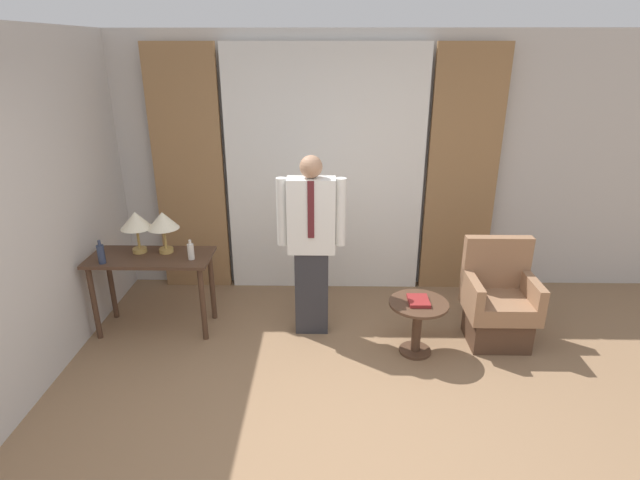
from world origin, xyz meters
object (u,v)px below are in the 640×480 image
armchair (498,305)px  bottle_near_edge (191,251)px  desk (152,269)px  table_lamp_right (163,222)px  table_lamp_left (136,222)px  person (311,240)px  side_table (417,318)px  book (419,301)px  bottle_by_lamp (101,254)px

armchair → bottle_near_edge: bearing=178.2°
desk → table_lamp_right: bearing=35.9°
table_lamp_left → table_lamp_right: 0.25m
person → bottle_near_edge: bearing=-177.3°
table_lamp_right → side_table: bearing=-11.4°
bottle_near_edge → person: (1.08, 0.05, 0.09)m
side_table → armchair: bearing=16.0°
bottle_near_edge → side_table: bottle_near_edge is taller
table_lamp_left → person: (1.60, -0.10, -0.13)m
bottle_near_edge → book: (2.00, -0.31, -0.31)m
desk → armchair: (3.16, -0.15, -0.27)m
desk → side_table: desk is taller
desk → side_table: bearing=-8.8°
table_lamp_left → table_lamp_right: size_ratio=1.00×
table_lamp_left → bottle_by_lamp: size_ratio=1.81×
side_table → book: 0.17m
bottle_near_edge → side_table: (2.00, -0.31, -0.49)m
desk → book: desk is taller
desk → book: bearing=-8.8°
book → table_lamp_left: bearing=169.6°
bottle_near_edge → side_table: size_ratio=0.36×
bottle_by_lamp → side_table: bottle_by_lamp is taller
bottle_by_lamp → book: 2.79m
armchair → table_lamp_right: bearing=175.4°
desk → bottle_near_edge: (0.40, -0.07, 0.20)m
desk → bottle_near_edge: 0.45m
table_lamp_right → bottle_by_lamp: size_ratio=1.81×
side_table → bottle_near_edge: bearing=171.3°
person → side_table: 1.15m
table_lamp_left → book: size_ratio=1.78×
bottle_near_edge → person: bearing=2.7°
armchair → side_table: 0.79m
armchair → bottle_by_lamp: bearing=-179.8°
table_lamp_right → book: bearing=-11.5°
table_lamp_right → side_table: (2.28, -0.46, -0.71)m
bottle_near_edge → table_lamp_left: bearing=163.4°
table_lamp_right → person: (1.35, -0.10, -0.13)m
table_lamp_left → book: (2.52, -0.46, -0.54)m
person → armchair: size_ratio=1.78×
armchair → table_lamp_left: bearing=175.8°
person → book: 1.07m
desk → person: (1.47, -0.02, 0.30)m
bottle_by_lamp → armchair: bearing=0.2°
person → book: size_ratio=7.67×
desk → table_lamp_left: 0.45m
bottle_by_lamp → person: 1.85m
armchair → book: (-0.76, -0.22, 0.15)m
table_lamp_right → side_table: 2.43m
side_table → book: size_ratio=2.32×
person → armchair: (1.68, -0.14, -0.56)m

